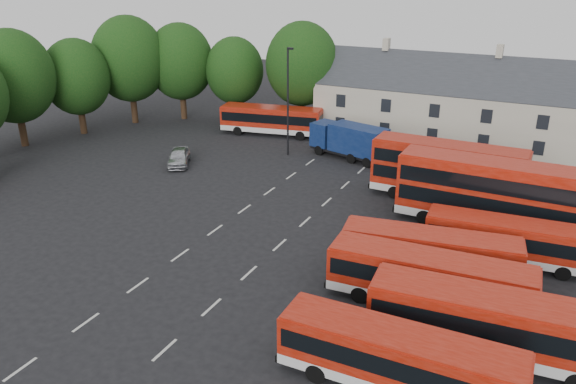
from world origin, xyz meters
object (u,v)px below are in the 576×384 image
at_px(bus_row_a, 398,356).
at_px(silver_car, 179,157).
at_px(bus_dd_south, 488,191).
at_px(box_truck, 350,140).
at_px(lamppost, 288,99).

relative_size(bus_row_a, silver_car, 2.30).
relative_size(bus_dd_south, box_truck, 1.53).
bearing_deg(silver_car, lamppost, 12.85).
height_order(bus_dd_south, lamppost, lamppost).
xyz_separation_m(bus_row_a, silver_car, (-26.03, 19.84, -0.98)).
xyz_separation_m(bus_dd_south, box_truck, (-13.72, 10.16, -0.96)).
relative_size(silver_car, lamppost, 0.44).
height_order(bus_row_a, box_truck, box_truck).
relative_size(box_truck, silver_car, 1.76).
height_order(bus_row_a, silver_car, bus_row_a).
height_order(bus_row_a, lamppost, lamppost).
height_order(bus_dd_south, silver_car, bus_dd_south).
distance_m(bus_dd_south, box_truck, 17.10).
xyz_separation_m(bus_dd_south, lamppost, (-19.35, 8.58, 2.60)).
distance_m(bus_row_a, silver_car, 32.74).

